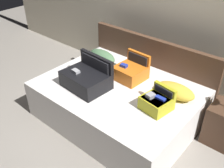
{
  "coord_description": "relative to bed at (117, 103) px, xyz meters",
  "views": [
    {
      "loc": [
        1.78,
        -1.8,
        2.43
      ],
      "look_at": [
        0.0,
        0.29,
        0.64
      ],
      "focal_mm": 40.79,
      "sensor_mm": 36.0,
      "label": 1
    }
  ],
  "objects": [
    {
      "name": "ground_plane",
      "position": [
        0.0,
        -0.4,
        -0.27
      ],
      "size": [
        12.0,
        12.0,
        0.0
      ],
      "primitive_type": "plane",
      "color": "gray"
    },
    {
      "name": "bed",
      "position": [
        0.0,
        0.0,
        0.0
      ],
      "size": [
        2.08,
        1.53,
        0.54
      ],
      "primitive_type": "cube",
      "color": "silver",
      "rests_on": "ground"
    },
    {
      "name": "pillow_near_headboard",
      "position": [
        -0.64,
        0.4,
        0.36
      ],
      "size": [
        0.53,
        0.3,
        0.18
      ],
      "primitive_type": "ellipsoid",
      "rotation": [
        0.0,
        0.0,
        -0.11
      ],
      "color": "#4C724C",
      "rests_on": "bed"
    },
    {
      "name": "headboard",
      "position": [
        0.0,
        0.81,
        0.22
      ],
      "size": [
        2.12,
        0.08,
        0.97
      ],
      "primitive_type": "cube",
      "color": "#4C3323",
      "rests_on": "ground"
    },
    {
      "name": "hard_case_small",
      "position": [
        0.64,
        -0.06,
        0.37
      ],
      "size": [
        0.35,
        0.36,
        0.26
      ],
      "rotation": [
        0.0,
        0.0,
        -0.16
      ],
      "color": "gold",
      "rests_on": "bed"
    },
    {
      "name": "hard_case_medium",
      "position": [
        0.0,
        0.28,
        0.38
      ],
      "size": [
        0.4,
        0.41,
        0.34
      ],
      "rotation": [
        0.0,
        0.0,
        -0.06
      ],
      "color": "#D16619",
      "rests_on": "bed"
    },
    {
      "name": "pillow_center_head",
      "position": [
        0.69,
        0.3,
        0.35
      ],
      "size": [
        0.51,
        0.29,
        0.16
      ],
      "primitive_type": "ellipsoid",
      "rotation": [
        0.0,
        0.0,
        -0.02
      ],
      "color": "gold",
      "rests_on": "bed"
    },
    {
      "name": "hard_case_large",
      "position": [
        -0.32,
        -0.26,
        0.4
      ],
      "size": [
        0.62,
        0.49,
        0.4
      ],
      "rotation": [
        0.0,
        0.0,
        -0.07
      ],
      "color": "black",
      "rests_on": "bed"
    },
    {
      "name": "back_wall",
      "position": [
        0.0,
        1.25,
        1.03
      ],
      "size": [
        8.0,
        0.1,
        2.6
      ],
      "primitive_type": "cube",
      "color": "beige",
      "rests_on": "ground"
    }
  ]
}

